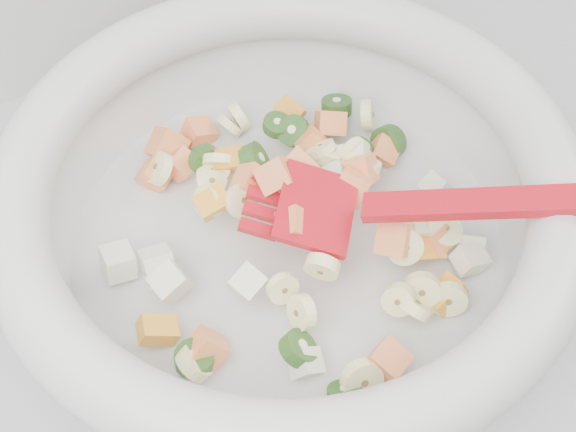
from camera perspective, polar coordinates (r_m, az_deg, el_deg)
mixing_bowl at (r=0.55m, az=0.05°, el=0.82°), size 0.40×0.40×0.13m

